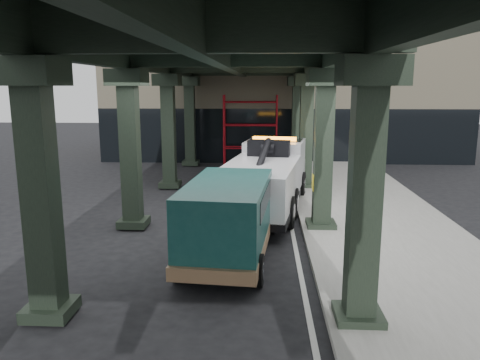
# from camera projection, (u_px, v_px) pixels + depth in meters

# --- Properties ---
(ground) EXTENTS (90.00, 90.00, 0.00)m
(ground) POSITION_uv_depth(u_px,v_px,m) (235.00, 251.00, 12.99)
(ground) COLOR black
(ground) RESTS_ON ground
(sidewalk) EXTENTS (5.00, 40.00, 0.15)m
(sidewalk) POSITION_uv_depth(u_px,v_px,m) (381.00, 229.00, 14.71)
(sidewalk) COLOR gray
(sidewalk) RESTS_ON ground
(lane_stripe) EXTENTS (0.12, 38.00, 0.01)m
(lane_stripe) POSITION_uv_depth(u_px,v_px,m) (292.00, 230.00, 14.87)
(lane_stripe) COLOR silver
(lane_stripe) RESTS_ON ground
(viaduct) EXTENTS (7.40, 32.00, 6.40)m
(viaduct) POSITION_uv_depth(u_px,v_px,m) (225.00, 53.00, 13.89)
(viaduct) COLOR black
(viaduct) RESTS_ON ground
(building) EXTENTS (22.00, 10.00, 8.00)m
(building) POSITION_uv_depth(u_px,v_px,m) (282.00, 93.00, 31.68)
(building) COLOR #C6B793
(building) RESTS_ON ground
(scaffolding) EXTENTS (3.08, 0.88, 4.00)m
(scaffolding) POSITION_uv_depth(u_px,v_px,m) (250.00, 128.00, 26.91)
(scaffolding) COLOR #AA0D17
(scaffolding) RESTS_ON ground
(tow_truck) EXTENTS (3.44, 8.30, 2.65)m
(tow_truck) POSITION_uv_depth(u_px,v_px,m) (267.00, 175.00, 17.11)
(tow_truck) COLOR black
(tow_truck) RESTS_ON ground
(towed_van) EXTENTS (2.51, 5.41, 2.13)m
(towed_van) POSITION_uv_depth(u_px,v_px,m) (230.00, 217.00, 12.22)
(towed_van) COLOR #134541
(towed_van) RESTS_ON ground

